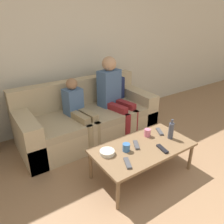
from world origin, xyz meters
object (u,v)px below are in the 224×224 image
snack_bowl (107,152)px  person_child (79,109)px  couch (88,119)px  tv_remote_3 (136,145)px  person_adult (113,91)px  tv_remote_1 (128,163)px  bottle (171,130)px  cup_near (126,147)px  tv_remote_2 (162,149)px  tv_remote_0 (160,131)px  cup_far (147,133)px  coffee_table (143,149)px

snack_bowl → person_child: bearing=82.1°
couch → tv_remote_3: bearing=-88.0°
person_adult → person_child: (-0.61, -0.05, -0.15)m
tv_remote_1 → snack_bowl: snack_bowl is taller
snack_bowl → bottle: size_ratio=0.64×
person_adult → cup_near: (-0.52, -1.02, -0.26)m
tv_remote_3 → snack_bowl: size_ratio=1.06×
tv_remote_2 → tv_remote_1: bearing=-171.7°
couch → snack_bowl: 1.10m
person_adult → tv_remote_0: person_adult is taller
cup_far → tv_remote_1: 0.61m
cup_far → tv_remote_3: (-0.25, -0.09, -0.04)m
person_child → tv_remote_2: person_child is taller
tv_remote_3 → snack_bowl: bearing=-158.1°
coffee_table → snack_bowl: bearing=166.5°
person_adult → person_child: size_ratio=1.24×
couch → person_adult: (0.41, -0.08, 0.40)m
tv_remote_1 → tv_remote_3: same height
couch → bottle: (0.49, -1.19, 0.20)m
couch → snack_bowl: couch is taller
couch → bottle: 1.30m
coffee_table → bottle: bottle is taller
person_adult → tv_remote_2: size_ratio=6.77×
person_child → cup_near: person_child is taller
person_adult → cup_far: (-0.12, -0.92, -0.26)m
person_child → person_adult: bearing=-3.6°
cup_near → tv_remote_1: size_ratio=0.51×
snack_bowl → bottle: bearing=-10.6°
couch → person_adult: bearing=-11.1°
person_child → cup_far: 1.01m
person_child → snack_bowl: person_child is taller
person_adult → cup_far: person_adult is taller
couch → tv_remote_2: size_ratio=11.56×
person_child → cup_far: size_ratio=10.21×
cup_near → tv_remote_2: (0.34, -0.21, -0.03)m
coffee_table → tv_remote_1: (-0.34, -0.15, 0.04)m
coffee_table → couch: bearing=94.7°
person_child → cup_near: (0.08, -0.98, -0.12)m
couch → tv_remote_0: bearing=-64.6°
cup_far → tv_remote_1: bearing=-151.1°
person_adult → tv_remote_1: size_ratio=6.81×
cup_far → tv_remote_2: 0.32m
couch → tv_remote_2: bearing=-80.2°
cup_far → tv_remote_1: (-0.54, -0.30, -0.04)m
couch → person_child: person_child is taller
cup_far → tv_remote_2: bearing=-101.3°
cup_far → tv_remote_2: size_ratio=0.53×
couch → person_child: bearing=-147.3°
person_child → bottle: size_ratio=3.81×
coffee_table → person_child: size_ratio=1.21×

